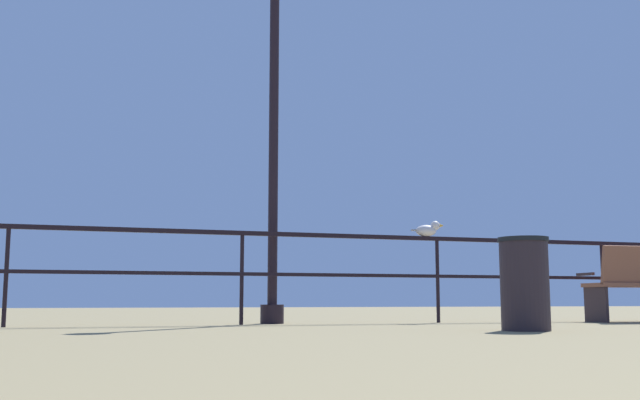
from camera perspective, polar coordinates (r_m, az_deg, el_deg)
The scene contains 4 objects.
pier_railing at distance 8.41m, azimuth -5.99°, elevation -4.16°, with size 19.56×0.05×1.05m.
lamppost_center at distance 9.06m, azimuth -3.55°, elevation 7.46°, with size 0.34×0.34×4.48m.
seagull_on_rail at distance 9.21m, azimuth 8.26°, elevation -2.25°, with size 0.39×0.23×0.19m.
trash_bin at distance 6.93m, azimuth 15.40°, elevation -6.19°, with size 0.45×0.45×0.83m.
Camera 1 is at (-1.81, 1.77, 0.27)m, focal length 41.76 mm.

